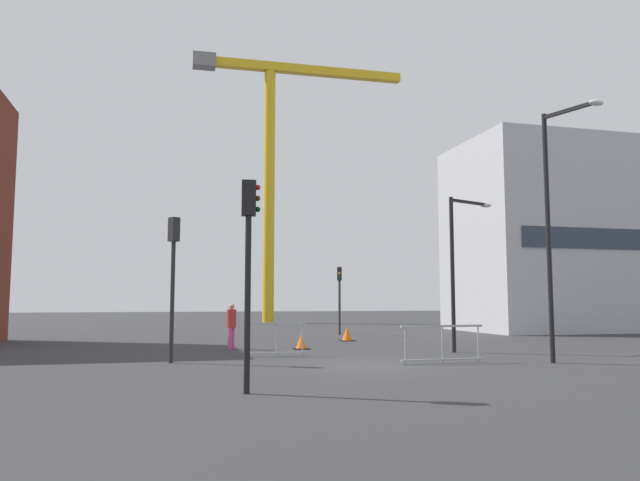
{
  "coord_description": "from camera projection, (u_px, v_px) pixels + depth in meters",
  "views": [
    {
      "loc": [
        -5.53,
        -15.97,
        1.79
      ],
      "look_at": [
        0.0,
        5.66,
        3.98
      ],
      "focal_mm": 34.06,
      "sensor_mm": 36.0,
      "label": 1
    }
  ],
  "objects": [
    {
      "name": "safety_barrier_rear",
      "position": [
        442.0,
        343.0,
        17.2
      ],
      "size": [
        2.52,
        0.09,
        1.08
      ],
      "color": "#9EA0A5",
      "rests_on": "ground"
    },
    {
      "name": "pedestrian_walking",
      "position": [
        231.0,
        323.0,
        22.16
      ],
      "size": [
        0.34,
        0.34,
        1.66
      ],
      "color": "#D14C8C",
      "rests_on": "ground"
    },
    {
      "name": "streetlamp_short",
      "position": [
        459.0,
        255.0,
        21.31
      ],
      "size": [
        2.03,
        0.87,
        5.39
      ],
      "color": "black",
      "rests_on": "ground"
    },
    {
      "name": "traffic_cone_orange",
      "position": [
        347.0,
        334.0,
        26.66
      ],
      "size": [
        0.62,
        0.62,
        0.63
      ],
      "color": "black",
      "rests_on": "ground"
    },
    {
      "name": "ground",
      "position": [
        371.0,
        366.0,
        16.59
      ],
      "size": [
        160.0,
        160.0,
        0.0
      ],
      "primitive_type": "plane",
      "color": "#333335"
    },
    {
      "name": "office_block",
      "position": [
        555.0,
        237.0,
        36.24
      ],
      "size": [
        11.38,
        7.9,
        11.04
      ],
      "color": "#B7B7BC",
      "rests_on": "ground"
    },
    {
      "name": "traffic_light_verge",
      "position": [
        173.0,
        265.0,
        17.55
      ],
      "size": [
        0.35,
        0.39,
        4.18
      ],
      "color": "#232326",
      "rests_on": "ground"
    },
    {
      "name": "traffic_cone_on_verge",
      "position": [
        301.0,
        342.0,
        22.2
      ],
      "size": [
        0.56,
        0.56,
        0.57
      ],
      "color": "black",
      "rests_on": "ground"
    },
    {
      "name": "traffic_light_far",
      "position": [
        249.0,
        250.0,
        11.87
      ],
      "size": [
        0.38,
        0.27,
        4.14
      ],
      "color": "black",
      "rests_on": "ground"
    },
    {
      "name": "streetlamp_tall",
      "position": [
        555.0,
        212.0,
        17.49
      ],
      "size": [
        0.82,
        1.79,
        7.28
      ],
      "color": "black",
      "rests_on": "ground"
    },
    {
      "name": "safety_barrier_right_run",
      "position": [
        276.0,
        339.0,
        19.32
      ],
      "size": [
        1.9,
        0.09,
        1.08
      ],
      "color": "#9EA0A5",
      "rests_on": "ground"
    },
    {
      "name": "traffic_light_crosswalk",
      "position": [
        339.0,
        289.0,
        31.43
      ],
      "size": [
        0.31,
        0.39,
        3.51
      ],
      "color": "#2D2D30",
      "rests_on": "ground"
    },
    {
      "name": "construction_crane",
      "position": [
        274.0,
        145.0,
        49.11
      ],
      "size": [
        17.45,
        1.23,
        21.36
      ],
      "color": "gold",
      "rests_on": "ground"
    }
  ]
}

